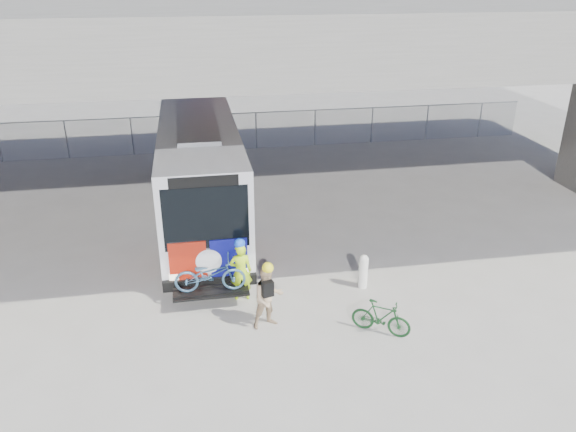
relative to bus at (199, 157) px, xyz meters
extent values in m
plane|color=#9E9991|center=(2.00, -4.46, -2.11)|extent=(160.00, 160.00, 0.00)
cube|color=silver|center=(0.00, -0.01, -0.16)|extent=(2.55, 12.00, 3.20)
cube|color=black|center=(0.00, 0.49, 0.48)|extent=(2.61, 11.00, 1.28)
cube|color=black|center=(0.00, -5.96, 0.23)|extent=(2.24, 0.12, 1.76)
cube|color=black|center=(0.00, -5.96, 1.25)|extent=(1.78, 0.12, 0.30)
cube|color=black|center=(0.00, -6.06, -1.66)|extent=(2.55, 0.20, 0.30)
cube|color=#A21C0C|center=(-0.55, -6.03, -1.01)|extent=(1.00, 0.08, 1.20)
cube|color=navy|center=(0.55, -6.03, -1.01)|extent=(1.00, 0.08, 1.20)
cylinder|color=silver|center=(0.00, -6.05, -1.01)|extent=(0.70, 0.06, 0.70)
cube|color=gray|center=(0.00, -0.01, 1.51)|extent=(1.28, 7.20, 0.14)
cube|color=black|center=(0.00, -6.56, -1.66)|extent=(2.00, 0.70, 0.06)
cylinder|color=black|center=(-1.16, -4.41, -1.61)|extent=(0.30, 1.00, 1.00)
cylinder|color=black|center=(1.15, -4.41, -1.61)|extent=(0.30, 1.00, 1.00)
cylinder|color=black|center=(-1.16, 4.19, -1.61)|extent=(0.30, 1.00, 1.00)
cylinder|color=black|center=(1.15, 4.19, -1.61)|extent=(0.30, 1.00, 1.00)
cube|color=#A21C0C|center=(-1.31, -3.81, -0.81)|extent=(0.06, 2.60, 1.70)
cube|color=navy|center=(-1.31, -2.21, -0.81)|extent=(0.06, 1.40, 1.70)
cube|color=#A21C0C|center=(1.30, -3.81, -0.81)|extent=(0.06, 2.60, 1.70)
cube|color=navy|center=(1.30, -2.21, -0.81)|extent=(0.06, 1.40, 1.70)
imported|color=#3F698C|center=(0.00, -6.56, -1.14)|extent=(1.89, 0.75, 0.98)
cube|color=#605E59|center=(2.00, -0.46, 4.64)|extent=(40.00, 16.00, 1.50)
cylinder|color=gray|center=(-6.00, 7.54, -1.21)|extent=(0.06, 0.06, 1.80)
cylinder|color=gray|center=(-2.00, 7.54, -1.21)|extent=(0.06, 0.06, 1.80)
cylinder|color=gray|center=(2.00, 7.54, -1.21)|extent=(0.06, 0.06, 1.80)
cylinder|color=gray|center=(6.00, 7.54, -1.21)|extent=(0.06, 0.06, 1.80)
cylinder|color=gray|center=(10.00, 7.54, -1.21)|extent=(0.06, 0.06, 1.80)
cylinder|color=gray|center=(14.00, 7.54, -1.21)|extent=(0.06, 0.06, 1.80)
plane|color=gray|center=(2.00, 7.54, -1.21)|extent=(30.00, 0.00, 30.00)
cube|color=gray|center=(2.00, 7.54, -0.29)|extent=(30.00, 0.05, 0.04)
cube|color=maroon|center=(-16.00, 40.54, 2.89)|extent=(14.00, 10.00, 10.00)
cube|color=maroon|center=(26.00, 35.54, 1.89)|extent=(10.00, 8.00, 8.00)
cylinder|color=white|center=(4.27, -6.33, -1.66)|extent=(0.27, 0.27, 0.89)
sphere|color=white|center=(4.27, -6.33, -1.22)|extent=(0.27, 0.27, 0.27)
imported|color=#BBEC18|center=(0.83, -6.31, -1.28)|extent=(0.61, 0.41, 1.66)
sphere|color=blue|center=(0.83, -6.31, -0.42)|extent=(0.29, 0.29, 0.29)
imported|color=tan|center=(1.37, -7.72, -1.28)|extent=(0.93, 0.80, 1.65)
sphere|color=yellow|center=(1.37, -7.72, -0.44)|extent=(0.29, 0.29, 0.29)
cube|color=black|center=(1.34, -7.91, -0.91)|extent=(0.31, 0.23, 0.40)
imported|color=#143E1B|center=(4.06, -8.52, -1.66)|extent=(1.48, 1.18, 0.90)
camera|label=1|loc=(-0.25, -19.53, 6.21)|focal=35.00mm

